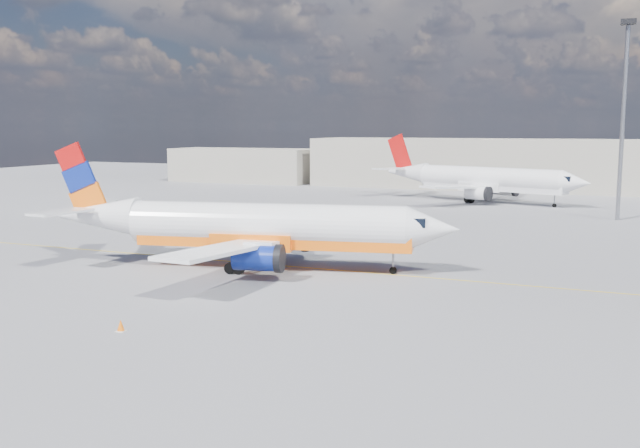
% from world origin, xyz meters
% --- Properties ---
extents(ground, '(240.00, 240.00, 0.00)m').
position_xyz_m(ground, '(0.00, 0.00, 0.00)').
color(ground, slate).
rests_on(ground, ground).
extents(taxi_line, '(70.00, 0.15, 0.01)m').
position_xyz_m(taxi_line, '(0.00, 3.00, 0.01)').
color(taxi_line, gold).
rests_on(taxi_line, ground).
extents(terminal_main, '(70.00, 14.00, 8.00)m').
position_xyz_m(terminal_main, '(5.00, 75.00, 4.00)').
color(terminal_main, '#ACA494').
rests_on(terminal_main, ground).
extents(terminal_annex, '(26.00, 10.00, 6.00)m').
position_xyz_m(terminal_annex, '(-45.00, 72.00, 3.00)').
color(terminal_annex, '#ACA494').
rests_on(terminal_annex, ground).
extents(main_jet, '(29.84, 23.04, 9.00)m').
position_xyz_m(main_jet, '(-5.64, 1.32, 3.00)').
color(main_jet, white).
rests_on(main_jet, ground).
extents(second_jet, '(29.71, 22.60, 9.01)m').
position_xyz_m(second_jet, '(1.63, 52.81, 3.00)').
color(second_jet, white).
rests_on(second_jet, ground).
extents(traffic_cone, '(0.43, 0.43, 0.60)m').
position_xyz_m(traffic_cone, '(-4.50, -15.18, 0.29)').
color(traffic_cone, white).
rests_on(traffic_cone, ground).
extents(floodlight_mast, '(1.54, 1.54, 21.08)m').
position_xyz_m(floodlight_mast, '(18.28, 39.64, 12.64)').
color(floodlight_mast, gray).
rests_on(floodlight_mast, ground).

